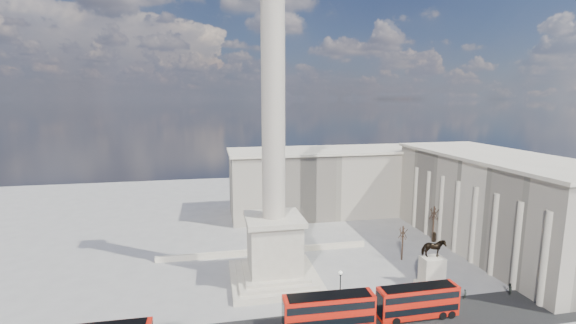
# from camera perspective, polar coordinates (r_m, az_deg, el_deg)

# --- Properties ---
(ground) EXTENTS (180.00, 180.00, 0.00)m
(ground) POSITION_cam_1_polar(r_m,az_deg,el_deg) (61.15, -1.24, -19.17)
(ground) COLOR gray
(ground) RESTS_ON ground
(nelsons_column) EXTENTS (14.00, 14.00, 49.85)m
(nelsons_column) POSITION_cam_1_polar(r_m,az_deg,el_deg) (60.89, -2.11, -6.16)
(nelsons_column) COLOR beige
(nelsons_column) RESTS_ON ground
(balustrade_wall) EXTENTS (40.00, 0.60, 1.10)m
(balustrade_wall) POSITION_cam_1_polar(r_m,az_deg,el_deg) (75.22, -3.43, -13.06)
(balustrade_wall) COLOR beige
(balustrade_wall) RESTS_ON ground
(building_east) EXTENTS (19.00, 46.00, 18.60)m
(building_east) POSITION_cam_1_polar(r_m,az_deg,el_deg) (85.47, 28.73, -5.28)
(building_east) COLOR beige
(building_east) RESTS_ON ground
(building_northeast) EXTENTS (51.00, 17.00, 16.60)m
(building_northeast) POSITION_cam_1_polar(r_m,az_deg,el_deg) (99.66, 6.06, -2.81)
(building_northeast) COLOR beige
(building_northeast) RESTS_ON ground
(red_bus_b) EXTENTS (11.77, 3.10, 4.74)m
(red_bus_b) POSITION_cam_1_polar(r_m,az_deg,el_deg) (52.67, 6.13, -21.17)
(red_bus_b) COLOR red
(red_bus_b) RESTS_ON ground
(red_bus_c) EXTENTS (11.04, 2.67, 4.47)m
(red_bus_c) POSITION_cam_1_polar(r_m,az_deg,el_deg) (57.62, 18.71, -18.94)
(red_bus_c) COLOR red
(red_bus_c) RESTS_ON ground
(victorian_lamp) EXTENTS (0.50, 0.50, 5.79)m
(victorian_lamp) POSITION_cam_1_polar(r_m,az_deg,el_deg) (56.49, 7.74, -17.89)
(victorian_lamp) COLOR black
(victorian_lamp) RESTS_ON ground
(equestrian_statue) EXTENTS (4.32, 3.24, 8.92)m
(equestrian_statue) POSITION_cam_1_polar(r_m,az_deg,el_deg) (66.49, 20.59, -14.36)
(equestrian_statue) COLOR beige
(equestrian_statue) RESTS_ON ground
(bare_tree_near) EXTENTS (1.71, 1.71, 7.49)m
(bare_tree_near) POSITION_cam_1_polar(r_m,az_deg,el_deg) (67.87, 34.46, -12.43)
(bare_tree_near) COLOR #332319
(bare_tree_near) RESTS_ON ground
(bare_tree_mid) EXTENTS (1.78, 1.78, 6.74)m
(bare_tree_mid) POSITION_cam_1_polar(r_m,az_deg,el_deg) (73.94, 16.68, -9.91)
(bare_tree_mid) COLOR #332319
(bare_tree_mid) RESTS_ON ground
(bare_tree_far) EXTENTS (1.95, 1.95, 7.97)m
(bare_tree_far) POSITION_cam_1_polar(r_m,az_deg,el_deg) (84.62, 20.83, -7.00)
(bare_tree_far) COLOR #332319
(bare_tree_far) RESTS_ON ground
(pedestrian_walking) EXTENTS (0.68, 0.57, 1.58)m
(pedestrian_walking) POSITION_cam_1_polar(r_m,az_deg,el_deg) (65.17, 24.76, -17.40)
(pedestrian_walking) COLOR black
(pedestrian_walking) RESTS_ON ground
(pedestrian_standing) EXTENTS (1.09, 1.04, 1.76)m
(pedestrian_standing) POSITION_cam_1_polar(r_m,az_deg,el_deg) (69.54, 29.98, -15.99)
(pedestrian_standing) COLOR black
(pedestrian_standing) RESTS_ON ground
(pedestrian_crossing) EXTENTS (0.58, 0.96, 1.52)m
(pedestrian_crossing) POSITION_cam_1_polar(r_m,az_deg,el_deg) (59.27, 14.39, -19.63)
(pedestrian_crossing) COLOR black
(pedestrian_crossing) RESTS_ON ground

